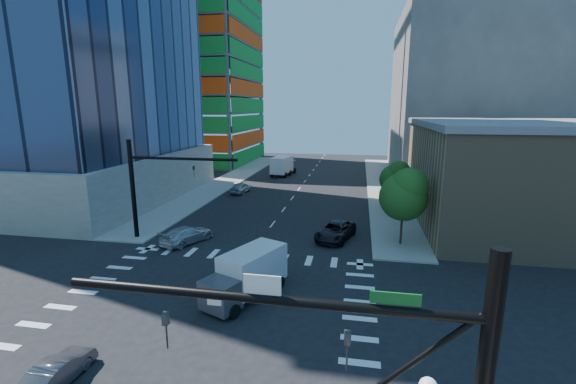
# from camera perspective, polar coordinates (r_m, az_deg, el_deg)

# --- Properties ---
(ground) EXTENTS (160.00, 160.00, 0.00)m
(ground) POSITION_cam_1_polar(r_m,az_deg,el_deg) (24.43, -12.09, -17.09)
(ground) COLOR black
(ground) RESTS_ON ground
(road_markings) EXTENTS (20.00, 20.00, 0.01)m
(road_markings) POSITION_cam_1_polar(r_m,az_deg,el_deg) (24.43, -12.10, -17.08)
(road_markings) COLOR silver
(road_markings) RESTS_ON ground
(sidewalk_ne) EXTENTS (5.00, 60.00, 0.15)m
(sidewalk_ne) POSITION_cam_1_polar(r_m,az_deg,el_deg) (60.80, 13.98, 0.85)
(sidewalk_ne) COLOR gray
(sidewalk_ne) RESTS_ON ground
(sidewalk_nw) EXTENTS (5.00, 60.00, 0.15)m
(sidewalk_nw) POSITION_cam_1_polar(r_m,az_deg,el_deg) (64.24, -8.86, 1.68)
(sidewalk_nw) COLOR gray
(sidewalk_nw) RESTS_ON ground
(construction_building) EXTENTS (25.16, 34.50, 70.60)m
(construction_building) POSITION_cam_1_polar(r_m,az_deg,el_deg) (89.94, -14.10, 20.22)
(construction_building) COLOR slate
(construction_building) RESTS_ON ground
(commercial_building) EXTENTS (20.50, 22.50, 10.60)m
(commercial_building) POSITION_cam_1_polar(r_m,az_deg,el_deg) (45.12, 31.71, 2.15)
(commercial_building) COLOR #987A58
(commercial_building) RESTS_ON ground
(bg_building_ne) EXTENTS (24.00, 30.00, 28.00)m
(bg_building_ne) POSITION_cam_1_polar(r_m,az_deg,el_deg) (76.77, 25.04, 12.88)
(bg_building_ne) COLOR #615C58
(bg_building_ne) RESTS_ON ground
(signal_mast_nw) EXTENTS (10.20, 0.40, 9.00)m
(signal_mast_nw) POSITION_cam_1_polar(r_m,az_deg,el_deg) (36.72, -20.12, 1.59)
(signal_mast_nw) COLOR black
(signal_mast_nw) RESTS_ON sidewalk_nw
(tree_south) EXTENTS (4.16, 4.16, 6.82)m
(tree_south) POSITION_cam_1_polar(r_m,az_deg,el_deg) (34.43, 16.99, -0.25)
(tree_south) COLOR #382316
(tree_south) RESTS_ON sidewalk_ne
(tree_north) EXTENTS (3.54, 3.52, 5.78)m
(tree_north) POSITION_cam_1_polar(r_m,az_deg,el_deg) (46.30, 15.72, 2.11)
(tree_north) COLOR #382316
(tree_north) RESTS_ON sidewalk_ne
(car_nb_far) EXTENTS (3.99, 6.08, 1.56)m
(car_nb_far) POSITION_cam_1_polar(r_m,az_deg,el_deg) (35.90, 7.06, -5.74)
(car_nb_far) COLOR black
(car_nb_far) RESTS_ON ground
(car_sb_near) EXTENTS (4.03, 5.53, 1.49)m
(car_sb_near) POSITION_cam_1_polar(r_m,az_deg,el_deg) (35.90, -14.75, -6.13)
(car_sb_near) COLOR silver
(car_sb_near) RESTS_ON ground
(car_sb_mid) EXTENTS (2.30, 4.65, 1.52)m
(car_sb_mid) POSITION_cam_1_polar(r_m,az_deg,el_deg) (55.05, -6.99, 0.66)
(car_sb_mid) COLOR #B2B6BA
(car_sb_mid) RESTS_ON ground
(car_sb_cross) EXTENTS (1.33, 3.73, 1.22)m
(car_sb_cross) POSITION_cam_1_polar(r_m,az_deg,el_deg) (21.17, -30.99, -21.86)
(car_sb_cross) COLOR #48474C
(car_sb_cross) RESTS_ON ground
(box_truck_near) EXTENTS (4.48, 6.15, 2.97)m
(box_truck_near) POSITION_cam_1_polar(r_m,az_deg,el_deg) (25.06, -6.55, -12.71)
(box_truck_near) COLOR black
(box_truck_near) RESTS_ON ground
(box_truck_far) EXTENTS (3.69, 6.86, 3.43)m
(box_truck_far) POSITION_cam_1_polar(r_m,az_deg,el_deg) (68.96, -0.62, 3.78)
(box_truck_far) COLOR black
(box_truck_far) RESTS_ON ground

